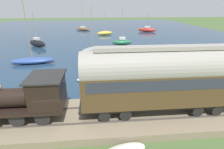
{
  "coord_description": "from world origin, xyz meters",
  "views": [
    {
      "loc": [
        -10.17,
        -2.55,
        7.64
      ],
      "look_at": [
        4.61,
        -3.87,
        1.63
      ],
      "focal_mm": 28.0,
      "sensor_mm": 36.0,
      "label": 1
    }
  ],
  "objects_px": {
    "steam_locomotive": "(28,95)",
    "sailboat_black": "(37,43)",
    "passenger_coach": "(161,77)",
    "sailboat_yellow": "(105,33)",
    "rowboat_off_pier": "(86,79)",
    "sailboat_red": "(147,30)",
    "rowboat_mid_harbor": "(32,82)",
    "sailboat_gray": "(93,51)",
    "sailboat_green": "(122,42)",
    "sailboat_blue": "(33,60)",
    "sailboat_brown": "(83,29)"
  },
  "relations": [
    {
      "from": "steam_locomotive",
      "to": "sailboat_black",
      "type": "height_order",
      "value": "sailboat_black"
    },
    {
      "from": "passenger_coach",
      "to": "sailboat_yellow",
      "type": "relative_size",
      "value": 1.85
    },
    {
      "from": "sailboat_black",
      "to": "rowboat_off_pier",
      "type": "distance_m",
      "value": 19.63
    },
    {
      "from": "sailboat_red",
      "to": "rowboat_off_pier",
      "type": "height_order",
      "value": "sailboat_red"
    },
    {
      "from": "rowboat_mid_harbor",
      "to": "steam_locomotive",
      "type": "bearing_deg",
      "value": 140.66
    },
    {
      "from": "steam_locomotive",
      "to": "sailboat_gray",
      "type": "relative_size",
      "value": 0.82
    },
    {
      "from": "sailboat_green",
      "to": "rowboat_mid_harbor",
      "type": "height_order",
      "value": "sailboat_green"
    },
    {
      "from": "sailboat_green",
      "to": "sailboat_gray",
      "type": "xyz_separation_m",
      "value": [
        -7.36,
        5.72,
        0.11
      ]
    },
    {
      "from": "passenger_coach",
      "to": "rowboat_off_pier",
      "type": "relative_size",
      "value": 5.55
    },
    {
      "from": "sailboat_red",
      "to": "sailboat_blue",
      "type": "height_order",
      "value": "sailboat_blue"
    },
    {
      "from": "sailboat_gray",
      "to": "rowboat_mid_harbor",
      "type": "relative_size",
      "value": 3.05
    },
    {
      "from": "sailboat_black",
      "to": "sailboat_brown",
      "type": "bearing_deg",
      "value": 15.12
    },
    {
      "from": "sailboat_yellow",
      "to": "rowboat_off_pier",
      "type": "height_order",
      "value": "sailboat_yellow"
    },
    {
      "from": "sailboat_blue",
      "to": "rowboat_off_pier",
      "type": "distance_m",
      "value": 9.93
    },
    {
      "from": "sailboat_green",
      "to": "sailboat_blue",
      "type": "xyz_separation_m",
      "value": [
        -10.72,
        13.93,
        -0.15
      ]
    },
    {
      "from": "sailboat_black",
      "to": "sailboat_brown",
      "type": "relative_size",
      "value": 0.76
    },
    {
      "from": "sailboat_black",
      "to": "sailboat_blue",
      "type": "relative_size",
      "value": 0.71
    },
    {
      "from": "sailboat_brown",
      "to": "rowboat_mid_harbor",
      "type": "height_order",
      "value": "sailboat_brown"
    },
    {
      "from": "steam_locomotive",
      "to": "sailboat_blue",
      "type": "distance_m",
      "value": 14.4
    },
    {
      "from": "steam_locomotive",
      "to": "sailboat_blue",
      "type": "bearing_deg",
      "value": 17.9
    },
    {
      "from": "sailboat_red",
      "to": "sailboat_blue",
      "type": "bearing_deg",
      "value": 157.7
    },
    {
      "from": "steam_locomotive",
      "to": "sailboat_brown",
      "type": "distance_m",
      "value": 45.72
    },
    {
      "from": "sailboat_blue",
      "to": "sailboat_red",
      "type": "bearing_deg",
      "value": -46.96
    },
    {
      "from": "rowboat_mid_harbor",
      "to": "sailboat_gray",
      "type": "bearing_deg",
      "value": -88.67
    },
    {
      "from": "sailboat_red",
      "to": "sailboat_blue",
      "type": "relative_size",
      "value": 0.59
    },
    {
      "from": "sailboat_yellow",
      "to": "sailboat_blue",
      "type": "xyz_separation_m",
      "value": [
        -22.98,
        11.12,
        -0.07
      ]
    },
    {
      "from": "sailboat_yellow",
      "to": "rowboat_mid_harbor",
      "type": "distance_m",
      "value": 31.17
    },
    {
      "from": "sailboat_red",
      "to": "sailboat_brown",
      "type": "bearing_deg",
      "value": 94.82
    },
    {
      "from": "sailboat_green",
      "to": "steam_locomotive",
      "type": "bearing_deg",
      "value": 158.58
    },
    {
      "from": "sailboat_black",
      "to": "sailboat_gray",
      "type": "bearing_deg",
      "value": -89.8
    },
    {
      "from": "sailboat_gray",
      "to": "sailboat_blue",
      "type": "xyz_separation_m",
      "value": [
        -3.36,
        8.2,
        -0.26
      ]
    },
    {
      "from": "sailboat_black",
      "to": "rowboat_mid_harbor",
      "type": "height_order",
      "value": "sailboat_black"
    },
    {
      "from": "sailboat_black",
      "to": "rowboat_mid_harbor",
      "type": "relative_size",
      "value": 2.66
    },
    {
      "from": "passenger_coach",
      "to": "steam_locomotive",
      "type": "bearing_deg",
      "value": 90.0
    },
    {
      "from": "sailboat_green",
      "to": "rowboat_off_pier",
      "type": "distance_m",
      "value": 18.36
    },
    {
      "from": "steam_locomotive",
      "to": "passenger_coach",
      "type": "distance_m",
      "value": 8.59
    },
    {
      "from": "passenger_coach",
      "to": "sailboat_blue",
      "type": "distance_m",
      "value": 18.96
    },
    {
      "from": "passenger_coach",
      "to": "sailboat_gray",
      "type": "height_order",
      "value": "sailboat_gray"
    },
    {
      "from": "sailboat_blue",
      "to": "sailboat_brown",
      "type": "bearing_deg",
      "value": -14.65
    },
    {
      "from": "steam_locomotive",
      "to": "rowboat_mid_harbor",
      "type": "xyz_separation_m",
      "value": [
        6.74,
        2.27,
        -2.02
      ]
    },
    {
      "from": "sailboat_yellow",
      "to": "rowboat_off_pier",
      "type": "bearing_deg",
      "value": 156.65
    },
    {
      "from": "sailboat_yellow",
      "to": "sailboat_blue",
      "type": "distance_m",
      "value": 25.53
    },
    {
      "from": "passenger_coach",
      "to": "rowboat_mid_harbor",
      "type": "xyz_separation_m",
      "value": [
        6.74,
        10.81,
        -2.96
      ]
    },
    {
      "from": "rowboat_off_pier",
      "to": "passenger_coach",
      "type": "bearing_deg",
      "value": -150.04
    },
    {
      "from": "sailboat_gray",
      "to": "sailboat_red",
      "type": "bearing_deg",
      "value": -63.82
    },
    {
      "from": "sailboat_yellow",
      "to": "sailboat_blue",
      "type": "relative_size",
      "value": 0.63
    },
    {
      "from": "sailboat_blue",
      "to": "sailboat_brown",
      "type": "height_order",
      "value": "sailboat_blue"
    },
    {
      "from": "steam_locomotive",
      "to": "rowboat_off_pier",
      "type": "distance_m",
      "value": 8.05
    },
    {
      "from": "sailboat_blue",
      "to": "rowboat_off_pier",
      "type": "bearing_deg",
      "value": -136.79
    },
    {
      "from": "sailboat_blue",
      "to": "rowboat_mid_harbor",
      "type": "xyz_separation_m",
      "value": [
        -6.86,
        -2.13,
        -0.23
      ]
    }
  ]
}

